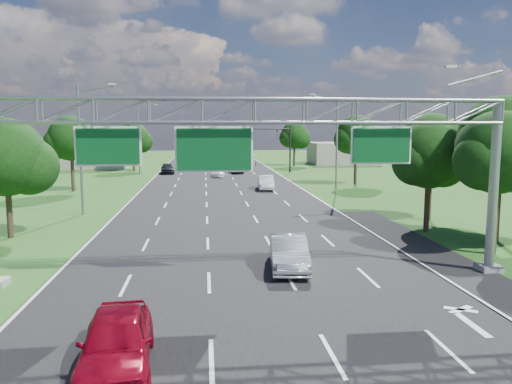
{
  "coord_description": "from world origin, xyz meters",
  "views": [
    {
      "loc": [
        -1.92,
        -9.85,
        6.79
      ],
      "look_at": [
        0.65,
        15.11,
        3.54
      ],
      "focal_mm": 35.0,
      "sensor_mm": 36.0,
      "label": 1
    }
  ],
  "objects": [
    {
      "name": "ground",
      "position": [
        0.0,
        30.0,
        0.0
      ],
      "size": [
        220.0,
        220.0,
        0.0
      ],
      "primitive_type": "plane",
      "color": "#275118",
      "rests_on": "ground"
    },
    {
      "name": "road",
      "position": [
        0.0,
        30.0,
        0.0
      ],
      "size": [
        18.0,
        180.0,
        0.02
      ],
      "primitive_type": "cube",
      "color": "black",
      "rests_on": "ground"
    },
    {
      "name": "sign_gantry",
      "position": [
        0.33,
        12.0,
        6.89
      ],
      "size": [
        23.5,
        1.0,
        9.56
      ],
      "color": "gray",
      "rests_on": "ground"
    },
    {
      "name": "road_flare",
      "position": [
        10.2,
        14.0,
        0.0
      ],
      "size": [
        3.0,
        30.0,
        0.02
      ],
      "primitive_type": "cube",
      "color": "black",
      "rests_on": "ground"
    },
    {
      "name": "silver_sedan",
      "position": [
        2.06,
        13.37,
        0.81
      ],
      "size": [
        2.18,
        5.07,
        1.62
      ],
      "primitive_type": "imported",
      "rotation": [
        0.0,
        0.0,
        -0.1
      ],
      "color": "#A8AEB4",
      "rests_on": "ground"
    },
    {
      "name": "tree_cluster_right",
      "position": [
        14.8,
        19.19,
        5.31
      ],
      "size": [
        9.91,
        14.6,
        8.68
      ],
      "color": "#2D2116",
      "rests_on": "ground"
    },
    {
      "name": "tree_verge_lc",
      "position": [
        -12.92,
        70.04,
        4.98
      ],
      "size": [
        5.76,
        4.8,
        7.62
      ],
      "color": "#2D2116",
      "rests_on": "ground"
    },
    {
      "name": "car_queue_b",
      "position": [
        2.78,
        64.09,
        0.54
      ],
      "size": [
        2.13,
        4.03,
        1.08
      ],
      "primitive_type": "imported",
      "rotation": [
        0.0,
        0.0,
        0.09
      ],
      "color": "black",
      "rests_on": "ground"
    },
    {
      "name": "streetlight_l_far",
      "position": [
        -11.3,
        65.0,
        5.58
      ],
      "size": [
        2.97,
        0.22,
        10.16
      ],
      "color": "gray",
      "rests_on": "ground"
    },
    {
      "name": "box_truck",
      "position": [
        5.79,
        80.02,
        1.36
      ],
      "size": [
        2.67,
        7.68,
        2.85
      ],
      "rotation": [
        0.0,
        0.0,
        -0.09
      ],
      "color": "silver",
      "rests_on": "ground"
    },
    {
      "name": "streetlight_r_mid",
      "position": [
        11.3,
        40.0,
        5.58
      ],
      "size": [
        2.97,
        0.22,
        10.16
      ],
      "color": "gray",
      "rests_on": "ground"
    },
    {
      "name": "building_right",
      "position": [
        24.0,
        82.0,
        2.0
      ],
      "size": [
        12.0,
        9.0,
        4.0
      ],
      "primitive_type": "cube",
      "color": "gray",
      "rests_on": "ground"
    },
    {
      "name": "red_coupe",
      "position": [
        -4.45,
        3.8,
        0.84
      ],
      "size": [
        2.35,
        5.04,
        1.67
      ],
      "primitive_type": "imported",
      "rotation": [
        0.0,
        0.0,
        0.08
      ],
      "color": "maroon",
      "rests_on": "ground"
    },
    {
      "name": "building_left",
      "position": [
        -22.0,
        78.0,
        2.5
      ],
      "size": [
        14.0,
        10.0,
        5.0
      ],
      "primitive_type": "cube",
      "color": "gray",
      "rests_on": "ground"
    },
    {
      "name": "streetlight_l_near",
      "position": [
        -11.3,
        30.0,
        5.58
      ],
      "size": [
        2.97,
        0.22,
        10.16
      ],
      "color": "gray",
      "rests_on": "ground"
    },
    {
      "name": "tree_verge_rd",
      "position": [
        16.08,
        48.04,
        5.63
      ],
      "size": [
        5.76,
        4.8,
        8.28
      ],
      "color": "#2D2116",
      "rests_on": "ground"
    },
    {
      "name": "car_queue_d",
      "position": [
        4.75,
        44.36,
        0.77
      ],
      "size": [
        1.88,
        4.74,
        1.53
      ],
      "primitive_type": "imported",
      "rotation": [
        0.0,
        0.0,
        -0.06
      ],
      "color": "silver",
      "rests_on": "ground"
    },
    {
      "name": "car_queue_c",
      "position": [
        -7.44,
        64.9,
        0.79
      ],
      "size": [
        2.42,
        4.81,
        1.57
      ],
      "primitive_type": "imported",
      "rotation": [
        0.0,
        0.0,
        0.13
      ],
      "color": "black",
      "rests_on": "ground"
    },
    {
      "name": "car_queue_a",
      "position": [
        -0.04,
        59.4,
        0.6
      ],
      "size": [
        1.97,
        4.26,
        1.21
      ],
      "primitive_type": "imported",
      "rotation": [
        0.0,
        0.0,
        -0.07
      ],
      "color": "white",
      "rests_on": "ground"
    },
    {
      "name": "tree_verge_la",
      "position": [
        -13.92,
        22.04,
        4.76
      ],
      "size": [
        5.76,
        4.8,
        7.4
      ],
      "color": "#2D2116",
      "rests_on": "ground"
    },
    {
      "name": "tree_verge_lb",
      "position": [
        -15.92,
        45.04,
        5.41
      ],
      "size": [
        5.76,
        4.8,
        8.06
      ],
      "color": "#2D2116",
      "rests_on": "ground"
    },
    {
      "name": "traffic_signal",
      "position": [
        7.48,
        65.0,
        5.17
      ],
      "size": [
        12.21,
        0.24,
        7.0
      ],
      "color": "black",
      "rests_on": "ground"
    },
    {
      "name": "tree_verge_re",
      "position": [
        14.08,
        78.04,
        5.2
      ],
      "size": [
        5.76,
        4.8,
        7.84
      ],
      "color": "#2D2116",
      "rests_on": "ground"
    }
  ]
}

